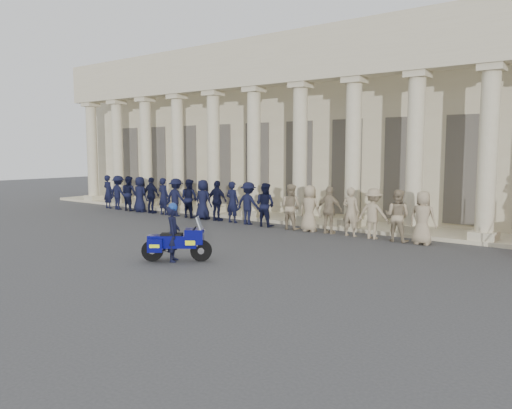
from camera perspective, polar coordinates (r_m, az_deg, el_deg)
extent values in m
plane|color=#3C3C3E|center=(15.68, -6.92, -6.11)|extent=(90.00, 90.00, 0.00)
cube|color=#C6B994|center=(28.08, 15.13, 8.40)|extent=(40.00, 10.00, 9.00)
cube|color=#C6B994|center=(22.69, 8.82, -2.11)|extent=(40.00, 2.60, 0.15)
cube|color=#C6B994|center=(22.02, 8.09, 15.19)|extent=(35.80, 1.00, 1.00)
cube|color=#C6B994|center=(22.22, 8.14, 17.99)|extent=(35.80, 1.00, 1.20)
cube|color=#C6B994|center=(33.63, -18.04, 0.75)|extent=(0.90, 0.90, 0.30)
cylinder|color=#C6B994|center=(33.50, -18.22, 5.78)|extent=(0.64, 0.64, 5.60)
cube|color=#C6B994|center=(33.61, -18.39, 10.76)|extent=(0.85, 0.85, 0.24)
cube|color=#C6B994|center=(31.53, -15.36, 0.49)|extent=(0.90, 0.90, 0.30)
cylinder|color=#C6B994|center=(31.38, -15.52, 5.85)|extent=(0.64, 0.64, 5.60)
cube|color=#C6B994|center=(31.51, -15.68, 11.17)|extent=(0.85, 0.85, 0.24)
cube|color=#C6B994|center=(29.51, -12.31, 0.19)|extent=(0.90, 0.90, 0.30)
cylinder|color=#C6B994|center=(29.35, -12.45, 5.92)|extent=(0.64, 0.64, 5.60)
cube|color=#C6B994|center=(29.49, -12.58, 11.60)|extent=(0.85, 0.85, 0.24)
cube|color=#C6B994|center=(27.58, -8.82, -0.16)|extent=(0.90, 0.90, 0.30)
cylinder|color=#C6B994|center=(27.41, -8.92, 5.98)|extent=(0.64, 0.64, 5.60)
cube|color=#C6B994|center=(27.56, -9.03, 12.06)|extent=(0.85, 0.85, 0.24)
cube|color=#C6B994|center=(25.78, -4.82, -0.55)|extent=(0.90, 0.90, 0.30)
cylinder|color=#C6B994|center=(25.60, -4.88, 6.02)|extent=(0.64, 0.64, 5.60)
cube|color=#C6B994|center=(25.75, -4.94, 12.53)|extent=(0.85, 0.85, 0.24)
cube|color=#C6B994|center=(24.11, -0.25, -1.00)|extent=(0.90, 0.90, 0.30)
cylinder|color=#C6B994|center=(23.92, -0.25, 6.03)|extent=(0.64, 0.64, 5.60)
cube|color=#C6B994|center=(24.09, -0.25, 12.99)|extent=(0.85, 0.85, 0.24)
cube|color=#C6B994|center=(22.63, 4.97, -1.50)|extent=(0.90, 0.90, 0.30)
cylinder|color=#C6B994|center=(22.42, 5.04, 5.99)|extent=(0.64, 0.64, 5.60)
cube|color=#C6B994|center=(22.60, 5.11, 13.41)|extent=(0.85, 0.85, 0.24)
cube|color=#C6B994|center=(21.36, 10.86, -2.06)|extent=(0.90, 0.90, 0.30)
cylinder|color=#C6B994|center=(21.14, 11.03, 5.88)|extent=(0.64, 0.64, 5.60)
cube|color=#C6B994|center=(21.33, 11.20, 13.75)|extent=(0.85, 0.85, 0.24)
cube|color=#C6B994|center=(20.35, 17.42, -2.64)|extent=(0.90, 0.90, 0.30)
cylinder|color=#C6B994|center=(20.12, 17.70, 5.69)|extent=(0.64, 0.64, 5.60)
cube|color=#C6B994|center=(20.31, 17.98, 13.95)|extent=(0.85, 0.85, 0.24)
cube|color=#C6B994|center=(19.62, 24.57, -3.25)|extent=(0.90, 0.90, 0.30)
cylinder|color=#C6B994|center=(19.39, 24.97, 5.39)|extent=(0.64, 0.64, 5.60)
cube|color=#C6B994|center=(19.59, 25.38, 13.95)|extent=(0.85, 0.85, 0.24)
cube|color=black|center=(33.66, -14.07, 4.71)|extent=(1.30, 0.12, 4.20)
cube|color=black|center=(31.67, -11.13, 4.70)|extent=(1.30, 0.12, 4.20)
cube|color=black|center=(29.77, -7.81, 4.67)|extent=(1.30, 0.12, 4.20)
cube|color=black|center=(27.98, -4.05, 4.61)|extent=(1.30, 0.12, 4.20)
cube|color=black|center=(26.33, 0.21, 4.52)|extent=(1.30, 0.12, 4.20)
cube|color=black|center=(24.84, 5.00, 4.40)|extent=(1.30, 0.12, 4.20)
cube|color=black|center=(23.55, 10.35, 4.22)|extent=(1.30, 0.12, 4.20)
cube|color=black|center=(22.48, 16.27, 3.98)|extent=(1.30, 0.12, 4.20)
cube|color=black|center=(21.67, 22.70, 3.67)|extent=(1.30, 0.12, 4.20)
imported|color=black|center=(29.87, -16.54, 1.41)|extent=(0.70, 0.46, 1.91)
imported|color=black|center=(29.12, -15.45, 1.32)|extent=(1.24, 0.71, 1.91)
imported|color=black|center=(28.38, -14.32, 1.23)|extent=(0.93, 0.73, 1.91)
imported|color=black|center=(27.65, -13.12, 1.14)|extent=(0.94, 0.61, 1.91)
imported|color=black|center=(26.94, -11.85, 1.04)|extent=(1.12, 0.47, 1.91)
imported|color=black|center=(26.24, -10.52, 0.93)|extent=(0.70, 0.46, 1.91)
imported|color=black|center=(25.56, -9.12, 0.81)|extent=(1.24, 0.71, 1.91)
imported|color=black|center=(24.89, -7.64, 0.69)|extent=(0.93, 0.73, 1.91)
imported|color=black|center=(24.24, -6.08, 0.56)|extent=(0.94, 0.61, 1.91)
imported|color=black|center=(23.61, -4.44, 0.43)|extent=(1.12, 0.47, 1.91)
imported|color=black|center=(22.99, -2.70, 0.29)|extent=(0.70, 0.46, 1.91)
imported|color=black|center=(22.41, -0.88, 0.14)|extent=(1.24, 0.71, 1.91)
imported|color=black|center=(21.84, 1.04, -0.02)|extent=(0.93, 0.73, 1.91)
imported|color=#9C8A6C|center=(21.08, 3.96, -0.27)|extent=(0.93, 0.73, 1.91)
imported|color=#9C8A6C|center=(20.58, 6.13, -0.44)|extent=(0.94, 0.61, 1.91)
imported|color=#9C8A6C|center=(20.12, 8.40, -0.63)|extent=(1.12, 0.47, 1.91)
imported|color=#9C8A6C|center=(19.68, 10.78, -0.83)|extent=(0.70, 0.46, 1.91)
imported|color=#9C8A6C|center=(19.29, 13.26, -1.03)|extent=(1.24, 0.71, 1.91)
imported|color=#9C8A6C|center=(18.93, 15.84, -1.23)|extent=(0.93, 0.73, 1.91)
imported|color=#9C8A6C|center=(18.61, 18.51, -1.45)|extent=(0.94, 0.61, 1.91)
cylinder|color=black|center=(15.19, -6.29, -5.26)|extent=(0.60, 0.50, 0.65)
cylinder|color=black|center=(15.42, -11.75, -5.18)|extent=(0.60, 0.50, 0.65)
cube|color=#090A68|center=(15.23, -8.88, -4.18)|extent=(1.15, 1.01, 0.37)
cube|color=#090A68|center=(15.13, -7.05, -3.61)|extent=(0.74, 0.73, 0.44)
cube|color=silver|center=(15.17, -7.04, -4.45)|extent=(0.35, 0.36, 0.12)
cube|color=#B2BFCC|center=(15.06, -6.43, -2.37)|extent=(0.44, 0.48, 0.53)
cube|color=black|center=(15.22, -9.62, -3.45)|extent=(0.71, 0.65, 0.10)
cube|color=#090A68|center=(15.34, -11.60, -3.86)|extent=(0.48, 0.47, 0.22)
cube|color=#090A68|center=(15.05, -11.46, -4.62)|extent=(0.48, 0.44, 0.39)
cube|color=#ECFF0D|center=(15.05, -11.46, -4.62)|extent=(0.38, 0.37, 0.10)
cube|color=#090A68|center=(15.65, -11.01, -4.19)|extent=(0.48, 0.44, 0.39)
cube|color=#ECFF0D|center=(15.65, -11.01, -4.19)|extent=(0.38, 0.37, 0.10)
cylinder|color=silver|center=(15.60, -10.51, -5.14)|extent=(0.53, 0.44, 0.10)
cylinder|color=black|center=(15.09, -7.06, -2.73)|extent=(0.45, 0.57, 0.04)
imported|color=black|center=(15.21, -9.44, -3.29)|extent=(0.70, 0.74, 1.69)
sphere|color=navy|center=(15.10, -9.49, -0.32)|extent=(0.28, 0.28, 0.28)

